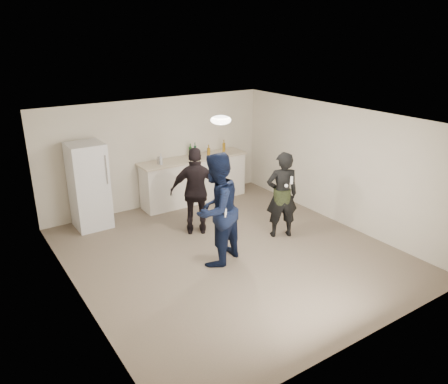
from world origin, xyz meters
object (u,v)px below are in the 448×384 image
counter (194,180)px  man (216,210)px  fridge (89,186)px  spectator (197,191)px  woman (282,195)px  shaker (159,160)px

counter → man: man is taller
fridge → man: 3.06m
fridge → man: size_ratio=0.89×
spectator → man: bearing=104.1°
counter → woman: bearing=-79.4°
shaker → man: (-0.25, -2.78, -0.17)m
fridge → counter: bearing=1.6°
shaker → spectator: spectator is taller
man → spectator: (0.33, 1.24, -0.11)m
shaker → man: bearing=-95.2°
fridge → man: man is taller
spectator → shaker: bearing=-58.5°
fridge → woman: bearing=-40.2°
fridge → shaker: fridge is taller
shaker → woman: (1.40, -2.59, -0.30)m
woman → counter: bearing=-55.6°
man → spectator: 1.29m
woman → fridge: bearing=-16.3°
counter → shaker: bearing=-178.3°
counter → man: (-1.16, -2.81, 0.48)m
woman → man: bearing=30.4°
counter → fridge: 2.56m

